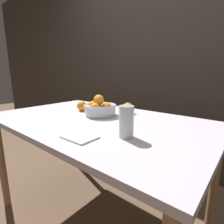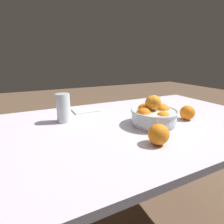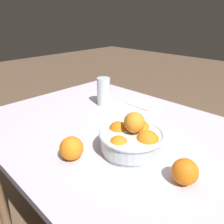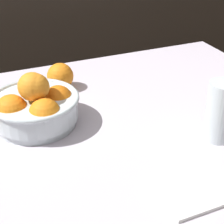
{
  "view_description": "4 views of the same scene",
  "coord_description": "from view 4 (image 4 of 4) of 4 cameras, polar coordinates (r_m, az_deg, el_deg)",
  "views": [
    {
      "loc": [
        0.79,
        -0.78,
        1.06
      ],
      "look_at": [
        0.19,
        -0.07,
        0.85
      ],
      "focal_mm": 28.0,
      "sensor_mm": 36.0,
      "label": 1
    },
    {
      "loc": [
        0.5,
        0.72,
        1.08
      ],
      "look_at": [
        0.13,
        -0.02,
        0.83
      ],
      "focal_mm": 28.0,
      "sensor_mm": 36.0,
      "label": 2
    },
    {
      "loc": [
        -0.45,
        0.6,
        1.22
      ],
      "look_at": [
        0.17,
        -0.03,
        0.82
      ],
      "focal_mm": 35.0,
      "sensor_mm": 36.0,
      "label": 3
    },
    {
      "loc": [
        -0.18,
        -0.75,
        1.28
      ],
      "look_at": [
        0.11,
        -0.05,
        0.84
      ],
      "focal_mm": 60.0,
      "sensor_mm": 36.0,
      "label": 4
    }
  ],
  "objects": [
    {
      "name": "dining_table",
      "position": [
        0.97,
        -7.47,
        -7.51
      ],
      "size": [
        1.44,
        0.88,
        0.77
      ],
      "color": "silver",
      "rests_on": "ground_plane"
    },
    {
      "name": "juice_glass",
      "position": [
        0.91,
        16.11,
        -0.25
      ],
      "size": [
        0.07,
        0.07,
        0.15
      ],
      "color": "#F4A314",
      "rests_on": "dining_table"
    },
    {
      "name": "fruit_bowl",
      "position": [
        0.96,
        -11.63,
        0.92
      ],
      "size": [
        0.23,
        0.23,
        0.15
      ],
      "color": "silver",
      "rests_on": "dining_table"
    },
    {
      "name": "napkin",
      "position": [
        0.78,
        12.61,
        -11.66
      ],
      "size": [
        0.15,
        0.12,
        0.01
      ],
      "primitive_type": "cube",
      "rotation": [
        0.0,
        0.0,
        0.01
      ],
      "color": "white",
      "rests_on": "dining_table"
    },
    {
      "name": "orange_loose_front",
      "position": [
        1.14,
        -7.89,
        5.43
      ],
      "size": [
        0.08,
        0.08,
        0.08
      ],
      "primitive_type": "sphere",
      "color": "orange",
      "rests_on": "dining_table"
    }
  ]
}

